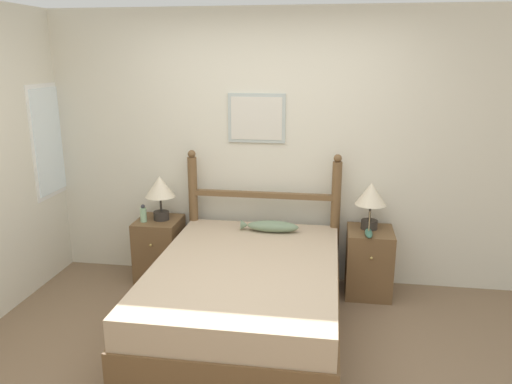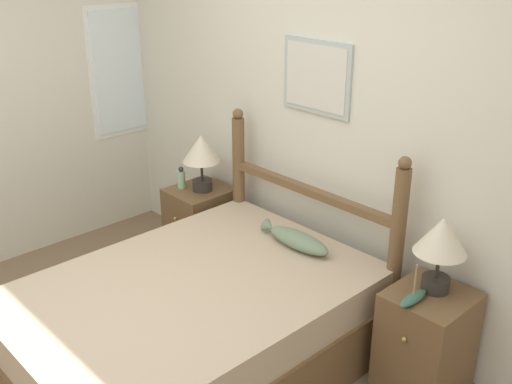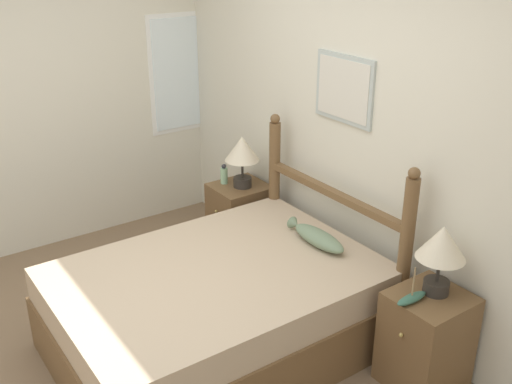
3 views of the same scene
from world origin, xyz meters
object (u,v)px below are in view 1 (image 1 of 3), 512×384
(table_lamp_right, at_px, (371,197))
(model_boat, at_px, (369,233))
(fish_pillow, at_px, (271,226))
(table_lamp_left, at_px, (160,189))
(bed, at_px, (246,298))
(bottle, at_px, (143,214))
(nightstand_left, at_px, (160,250))
(nightstand_right, at_px, (369,262))

(table_lamp_right, bearing_deg, model_boat, -94.71)
(fish_pillow, bearing_deg, table_lamp_right, 9.55)
(table_lamp_left, bearing_deg, bed, -41.29)
(bed, height_order, bottle, bottle)
(nightstand_left, xyz_separation_m, fish_pillow, (1.10, -0.10, 0.33))
(table_lamp_left, height_order, bottle, table_lamp_left)
(nightstand_left, height_order, nightstand_right, same)
(bed, height_order, nightstand_left, nightstand_left)
(table_lamp_left, bearing_deg, nightstand_right, -0.23)
(bed, height_order, fish_pillow, fish_pillow)
(bed, distance_m, table_lamp_right, 1.46)
(nightstand_left, bearing_deg, table_lamp_left, 14.31)
(model_boat, bearing_deg, fish_pillow, 177.48)
(bottle, height_order, model_boat, model_boat)
(nightstand_right, bearing_deg, model_boat, -101.68)
(nightstand_left, bearing_deg, table_lamp_right, 1.31)
(table_lamp_left, relative_size, bottle, 2.52)
(fish_pillow, bearing_deg, bed, -98.07)
(bed, distance_m, fish_pillow, 0.82)
(bed, distance_m, nightstand_right, 1.30)
(bed, height_order, table_lamp_left, table_lamp_left)
(table_lamp_right, distance_m, fish_pillow, 0.93)
(bed, bearing_deg, nightstand_left, 139.88)
(bed, bearing_deg, table_lamp_right, 42.00)
(bed, distance_m, bottle, 1.40)
(nightstand_right, relative_size, table_lamp_right, 1.43)
(table_lamp_left, xyz_separation_m, model_boat, (1.93, -0.15, -0.27))
(bottle, distance_m, model_boat, 2.07)
(bed, xyz_separation_m, table_lamp_left, (-0.96, 0.85, 0.62))
(bottle, relative_size, fish_pillow, 0.32)
(table_lamp_left, relative_size, model_boat, 1.91)
(nightstand_left, distance_m, fish_pillow, 1.15)
(table_lamp_left, distance_m, fish_pillow, 1.11)
(model_boat, relative_size, fish_pillow, 0.43)
(bed, relative_size, table_lamp_left, 4.68)
(table_lamp_left, distance_m, bottle, 0.28)
(fish_pillow, bearing_deg, nightstand_right, 6.55)
(table_lamp_right, relative_size, fish_pillow, 0.82)
(nightstand_right, xyz_separation_m, table_lamp_left, (-1.96, 0.01, 0.60))
(bed, xyz_separation_m, model_boat, (0.96, 0.70, 0.35))
(table_lamp_left, xyz_separation_m, bottle, (-0.15, -0.08, -0.22))
(table_lamp_left, height_order, table_lamp_right, same)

